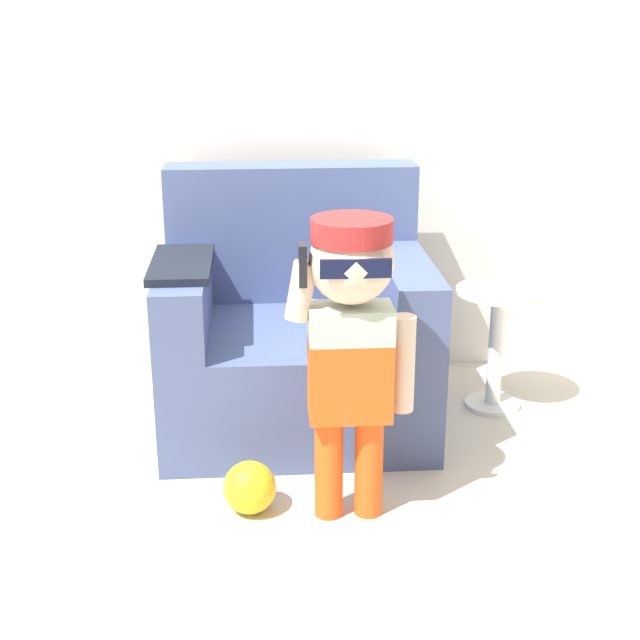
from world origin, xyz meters
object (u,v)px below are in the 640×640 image
armchair (295,335)px  side_table (497,337)px  person_child (351,324)px  toy_ball (250,487)px

armchair → side_table: (0.85, 0.03, -0.04)m
armchair → side_table: size_ratio=2.03×
person_child → side_table: bearing=49.1°
armchair → toy_ball: size_ratio=5.91×
armchair → side_table: bearing=2.2°
armchair → person_child: 0.86m
side_table → armchair: bearing=-177.8°
person_child → toy_ball: person_child is taller
person_child → toy_ball: bearing=173.8°
toy_ball → person_child: bearing=-6.2°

